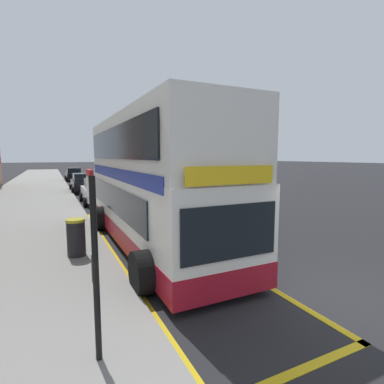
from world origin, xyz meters
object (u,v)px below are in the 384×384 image
Objects in this scene: parked_car_white_kerbside at (98,191)px; parked_car_teal_behind at (145,179)px; parked_car_black_ahead at (74,174)px; litter_bin at (76,237)px; bus_stop_sign at (94,250)px; parked_car_black_far at (83,183)px; double_decker_bus at (151,186)px.

parked_car_teal_behind is at bearing 53.17° from parked_car_white_kerbside.
parked_car_black_ahead is at bearing -65.99° from parked_car_teal_behind.
parked_car_white_kerbside is at bearing 78.64° from litter_bin.
bus_stop_sign is 0.66× the size of parked_car_black_far.
double_decker_bus is 2.40× the size of parked_car_black_far.
parked_car_white_kerbside is 11.06m from litter_bin.
parked_car_white_kerbside and parked_car_black_far have the same top height.
litter_bin is (-2.18, -10.84, -0.10)m from parked_car_white_kerbside.
double_decker_bus is at bearing -90.00° from parked_car_white_kerbside.
double_decker_bus is 2.95m from litter_bin.
parked_car_white_kerbside reaches higher than litter_bin.
litter_bin is (-2.09, -30.74, -0.10)m from parked_car_black_ahead.
parked_car_teal_behind is (5.95, 1.29, 0.00)m from parked_car_black_far.
parked_car_black_far is (-0.25, 6.90, 0.00)m from parked_car_white_kerbside.
parked_car_black_ahead is at bearing 86.11° from litter_bin.
parked_car_teal_behind is 3.79× the size of litter_bin.
double_decker_bus is 2.40× the size of parked_car_teal_behind.
parked_car_white_kerbside is (2.26, 15.71, -0.95)m from bus_stop_sign.
bus_stop_sign is at bearing -100.21° from parked_car_white_kerbside.
parked_car_white_kerbside and parked_car_teal_behind have the same top height.
parked_car_black_far is at bearing 84.92° from bus_stop_sign.
bus_stop_sign is 0.66× the size of parked_car_teal_behind.
parked_car_white_kerbside is at bearing 81.80° from bus_stop_sign.
parked_car_black_far is (-0.61, 17.11, -1.26)m from double_decker_bus.
bus_stop_sign is 0.66× the size of parked_car_black_ahead.
bus_stop_sign reaches higher than parked_car_white_kerbside.
litter_bin is (-7.87, -19.03, -0.10)m from parked_car_teal_behind.
parked_car_black_ahead is at bearing 88.45° from parked_car_black_far.
parked_car_black_ahead reaches higher than litter_bin.
parked_car_white_kerbside is at bearing 92.01° from double_decker_bus.
double_decker_bus reaches higher than parked_car_black_ahead.
bus_stop_sign is at bearing -115.47° from double_decker_bus.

